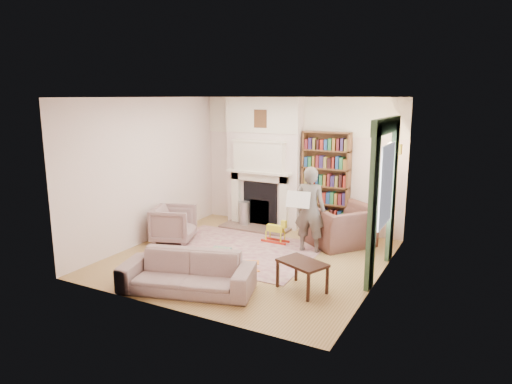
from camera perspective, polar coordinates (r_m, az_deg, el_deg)
The scene contains 25 objects.
floor at distance 8.20m, azimuth -0.82°, elevation -8.21°, with size 4.50×4.50×0.00m, color olive.
ceiling at distance 7.70m, azimuth -0.88°, elevation 11.75°, with size 4.50×4.50×0.00m, color white.
wall_back at distance 9.84m, azimuth 5.43°, elevation 3.57°, with size 4.50×4.50×0.00m, color silver.
wall_front at distance 6.00m, azimuth -11.18°, elevation -2.05°, with size 4.50×4.50×0.00m, color silver.
wall_left at distance 9.11m, azimuth -13.40°, elevation 2.62°, with size 4.50×4.50×0.00m, color silver.
wall_right at distance 7.06m, azimuth 15.41°, elevation -0.15°, with size 4.50×4.50×0.00m, color silver.
fireplace at distance 9.97m, azimuth 0.99°, elevation 3.65°, with size 1.70×0.58×2.80m.
bookcase at distance 9.53m, azimuth 8.72°, elevation 1.84°, with size 1.00×0.24×1.85m, color brown.
window at distance 7.44m, azimuth 15.99°, elevation 0.81°, with size 0.02×0.90×1.30m, color silver.
curtain_left at distance 6.83m, azimuth 14.36°, elevation -2.22°, with size 0.07×0.32×2.40m, color #2F4A32.
curtain_right at distance 8.17m, azimuth 16.68°, elevation -0.05°, with size 0.07×0.32×2.40m, color #2F4A32.
pelmet at distance 7.33m, azimuth 16.07°, elevation 8.00°, with size 0.09×1.70×0.24m, color #2F4A32.
wall_sconce at distance 8.48m, azimuth 16.36°, elevation 5.19°, with size 0.20×0.24×0.24m, color gold, non-canonical shape.
rug at distance 8.58m, azimuth -2.55°, elevation -7.25°, with size 2.90×2.23×0.01m, color beige.
armchair_reading at distance 8.88m, azimuth 10.79°, elevation -4.22°, with size 1.19×1.04×0.77m, color #4A2D27.
armchair_left at distance 9.12m, azimuth -10.24°, elevation -3.97°, with size 0.76×0.78×0.71m, color gray.
sofa at distance 6.87m, azimuth -8.61°, elevation -9.91°, with size 1.95×0.76×0.57m, color #A49487.
man_reading at distance 8.36m, azimuth 6.74°, elevation -2.19°, with size 0.58×0.38×1.59m, color #574D45.
newspaper at distance 8.19m, azimuth 5.29°, elevation -0.95°, with size 0.43×0.02×0.30m, color silver.
coffee_table at distance 6.86m, azimuth 5.77°, elevation -10.41°, with size 0.70×0.45×0.45m, color #341B12, non-canonical shape.
paraffin_heater at distance 10.04m, azimuth -1.46°, elevation -2.77°, with size 0.24×0.24×0.55m, color #B9BBC2.
rocking_horse at distance 8.94m, azimuth 2.43°, elevation -4.89°, with size 0.54×0.22×0.47m, color yellow, non-canonical shape.
board_game at distance 8.53m, azimuth -4.54°, elevation -7.26°, with size 0.35×0.35×0.03m, color gold.
game_box_lid at distance 8.44m, azimuth -6.40°, elevation -7.43°, with size 0.32×0.21×0.05m, color #9F3012.
comic_annuals at distance 7.86m, azimuth -1.94°, elevation -8.97°, with size 1.05×0.85×0.02m.
Camera 1 is at (3.68, -6.76, 2.83)m, focal length 32.00 mm.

